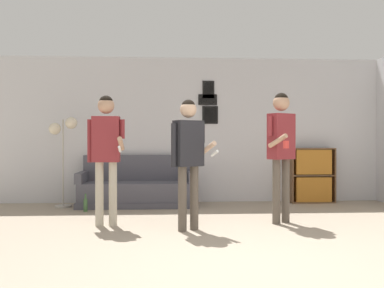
# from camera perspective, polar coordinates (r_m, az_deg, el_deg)

# --- Properties ---
(ground_plane) EXTENTS (20.00, 20.00, 0.00)m
(ground_plane) POSITION_cam_1_polar(r_m,az_deg,el_deg) (4.09, 8.51, -15.87)
(ground_plane) COLOR gray
(wall_back) EXTENTS (8.80, 0.08, 2.70)m
(wall_back) POSITION_cam_1_polar(r_m,az_deg,el_deg) (8.06, 2.45, 1.90)
(wall_back) COLOR silver
(wall_back) RESTS_ON ground_plane
(couch) EXTENTS (2.03, 0.80, 0.88)m
(couch) POSITION_cam_1_polar(r_m,az_deg,el_deg) (7.67, -7.31, -5.98)
(couch) COLOR #4C4C56
(couch) RESTS_ON ground_plane
(bookshelf) EXTENTS (0.82, 0.30, 1.01)m
(bookshelf) POSITION_cam_1_polar(r_m,az_deg,el_deg) (8.27, 15.68, -4.04)
(bookshelf) COLOR brown
(bookshelf) RESTS_ON ground_plane
(floor_lamp) EXTENTS (0.49, 0.28, 1.56)m
(floor_lamp) POSITION_cam_1_polar(r_m,az_deg,el_deg) (7.70, -16.82, 0.89)
(floor_lamp) COLOR #ADA89E
(floor_lamp) RESTS_ON ground_plane
(person_player_foreground_left) EXTENTS (0.50, 0.47, 1.76)m
(person_player_foreground_left) POSITION_cam_1_polar(r_m,az_deg,el_deg) (5.85, -11.39, -0.14)
(person_player_foreground_left) COLOR #B7AD99
(person_player_foreground_left) RESTS_ON ground_plane
(person_player_foreground_center) EXTENTS (0.59, 0.38, 1.67)m
(person_player_foreground_center) POSITION_cam_1_polar(r_m,az_deg,el_deg) (5.45, -0.48, -0.81)
(person_player_foreground_center) COLOR brown
(person_player_foreground_center) RESTS_ON ground_plane
(person_watcher_holding_cup) EXTENTS (0.44, 0.58, 1.81)m
(person_watcher_holding_cup) POSITION_cam_1_polar(r_m,az_deg,el_deg) (6.06, 11.82, 0.29)
(person_watcher_holding_cup) COLOR brown
(person_watcher_holding_cup) RESTS_ON ground_plane
(bottle_on_floor) EXTENTS (0.06, 0.06, 0.29)m
(bottle_on_floor) POSITION_cam_1_polar(r_m,az_deg,el_deg) (7.19, -14.02, -7.85)
(bottle_on_floor) COLOR #3D6638
(bottle_on_floor) RESTS_ON ground_plane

